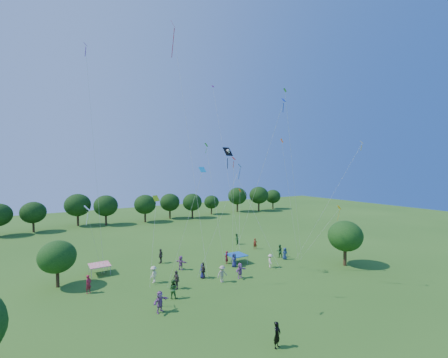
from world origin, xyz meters
TOP-DOWN VIEW (x-y plane):
  - near_tree_north at (-14.05, 23.37)m, footprint 3.61×3.61m
  - near_tree_east at (16.53, 12.30)m, footprint 4.15×4.15m
  - treeline at (-1.73, 55.43)m, footprint 88.01×8.77m
  - tent_red_stripe at (-9.79, 25.11)m, footprint 2.20×2.20m
  - tent_blue at (5.63, 20.13)m, footprint 2.20×2.20m
  - man_in_black at (-1.99, 3.96)m, footprint 0.76×0.63m
  - crowd_person_0 at (11.94, 18.04)m, footprint 0.82×0.55m
  - crowd_person_1 at (11.65, 24.07)m, footprint 0.69×0.61m
  - crowd_person_2 at (10.80, 27.76)m, footprint 0.95×0.85m
  - crowd_person_3 at (8.17, 16.56)m, footprint 0.95×1.17m
  - crowd_person_4 at (-2.54, 25.15)m, footprint 1.11×1.11m
  - crowd_person_5 at (-1.37, 21.53)m, footprint 1.28×1.63m
  - crowd_person_6 at (4.58, 19.08)m, footprint 0.70×0.91m
  - crowd_person_7 at (-11.59, 20.14)m, footprint 0.78×0.74m
  - crowd_person_8 at (11.96, 19.13)m, footprint 0.95×0.71m
  - crowd_person_9 at (0.82, 15.70)m, footprint 1.15×0.52m
  - crowd_person_10 at (-3.98, 16.63)m, footprint 0.61×1.13m
  - crowd_person_11 at (3.09, 15.64)m, footprint 1.65×0.88m
  - crowd_person_12 at (-0.38, 17.88)m, footprint 0.79×0.45m
  - crowd_person_13 at (4.45, 20.60)m, footprint 0.71×0.66m
  - crowd_person_14 at (-5.10, 14.76)m, footprint 0.99×0.89m
  - crowd_person_15 at (-5.42, 19.34)m, footprint 1.22×1.12m
  - crowd_person_16 at (-0.39, 17.76)m, footprint 0.53×1.06m
  - crowd_person_17 at (-7.03, 12.84)m, footprint 1.77×1.22m
  - pirate_kite at (2.43, 16.86)m, footprint 4.63×4.58m
  - red_high_kite at (-2.67, 18.54)m, footprint 1.55×5.90m
  - small_kite_0 at (8.54, 23.61)m, footprint 1.95×2.67m
  - small_kite_1 at (13.62, 10.32)m, footprint 4.72×5.54m
  - small_kite_2 at (10.39, 9.49)m, footprint 0.43×5.59m
  - small_kite_3 at (1.32, 19.22)m, footprint 1.60×1.98m
  - small_kite_4 at (4.09, 12.39)m, footprint 1.78×6.74m
  - small_kite_5 at (-10.98, 20.60)m, footprint 1.66×0.96m
  - small_kite_6 at (-11.85, 16.85)m, footprint 2.16×5.05m
  - small_kite_7 at (-4.81, 10.74)m, footprint 1.64×4.55m
  - small_kite_8 at (8.37, 14.20)m, footprint 2.98×0.56m
  - small_kite_9 at (3.18, 17.14)m, footprint 0.59×0.56m
  - small_kite_10 at (-6.38, 15.72)m, footprint 1.23×0.89m
  - small_kite_11 at (6.96, 11.98)m, footprint 5.73×3.12m
  - small_kite_12 at (-0.78, 11.85)m, footprint 2.23×4.60m
  - small_kite_13 at (6.22, 24.42)m, footprint 1.39×5.26m

SIDE VIEW (x-z plane):
  - crowd_person_0 at x=11.94m, z-range 0.00..1.53m
  - crowd_person_12 at x=-0.38m, z-range 0.00..1.57m
  - crowd_person_1 at x=11.65m, z-range 0.00..1.57m
  - crowd_person_13 at x=4.45m, z-range 0.00..1.60m
  - crowd_person_3 at x=8.17m, z-range 0.00..1.64m
  - crowd_person_6 at x=4.58m, z-range 0.00..1.64m
  - crowd_person_11 at x=3.09m, z-range 0.00..1.68m
  - crowd_person_5 at x=-1.37m, z-range 0.00..1.68m
  - crowd_person_2 at x=10.80m, z-range 0.00..1.70m
  - crowd_person_8 at x=11.96m, z-range 0.00..1.72m
  - crowd_person_9 at x=0.82m, z-range 0.00..1.76m
  - man_in_black at x=-1.99m, z-range 0.00..1.76m
  - crowd_person_16 at x=-0.39m, z-range 0.00..1.76m
  - crowd_person_15 at x=-5.42m, z-range 0.00..1.76m
  - crowd_person_7 at x=-11.59m, z-range 0.00..1.77m
  - crowd_person_14 at x=-5.10m, z-range 0.00..1.78m
  - crowd_person_17 at x=-7.03m, z-range 0.00..1.79m
  - crowd_person_4 at x=-2.54m, z-range 0.00..1.84m
  - crowd_person_10 at x=-3.98m, z-range 0.00..1.85m
  - tent_red_stripe at x=-9.79m, z-range 0.49..1.59m
  - tent_blue at x=5.63m, z-range 0.49..1.59m
  - near_tree_north at x=-14.05m, z-range 0.73..5.47m
  - near_tree_east at x=16.53m, z-range 0.90..6.45m
  - treeline at x=-1.73m, z-range 0.70..7.48m
  - small_kite_2 at x=10.39m, z-range 3.30..10.29m
  - small_kite_0 at x=8.54m, z-range 3.62..11.40m
  - small_kite_6 at x=-11.85m, z-range 3.89..11.55m
  - small_kite_10 at x=-6.38m, z-range 4.18..12.43m
  - small_kite_12 at x=-0.78m, z-range 4.06..15.22m
  - small_kite_7 at x=-4.81m, z-range 4.36..15.25m
  - small_kite_9 at x=3.18m, z-range 4.64..16.67m
  - small_kite_1 at x=13.62m, z-range 4.70..18.46m
  - small_kite_8 at x=8.37m, z-range 4.81..18.85m
  - small_kite_3 at x=1.32m, z-range 5.01..18.66m
  - small_kite_4 at x=4.09m, z-range 4.82..22.23m
  - pirate_kite at x=2.43m, z-range 7.06..20.11m
  - small_kite_11 at x=6.96m, z-range 4.43..22.99m
  - small_kite_13 at x=6.22m, z-range 3.87..26.32m
  - small_kite_5 at x=-10.98m, z-range 5.11..27.71m
  - red_high_kite at x=-2.67m, z-range 8.60..35.00m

